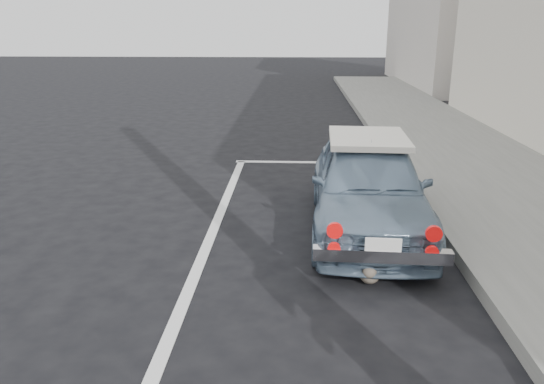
# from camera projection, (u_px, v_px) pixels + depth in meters

# --- Properties ---
(pline_front) EXTENTS (3.00, 0.12, 0.01)m
(pline_front) POSITION_uv_depth(u_px,v_px,m) (317.00, 162.00, 9.71)
(pline_front) COLOR silver
(pline_front) RESTS_ON ground
(pline_side) EXTENTS (0.12, 7.00, 0.01)m
(pline_side) POSITION_uv_depth(u_px,v_px,m) (212.00, 232.00, 6.43)
(pline_side) COLOR silver
(pline_side) RESTS_ON ground
(retro_coupe) EXTENTS (1.48, 3.40, 1.14)m
(retro_coupe) POSITION_uv_depth(u_px,v_px,m) (368.00, 185.00, 6.37)
(retro_coupe) COLOR #6E879F
(retro_coupe) RESTS_ON ground
(cat) EXTENTS (0.28, 0.49, 0.27)m
(cat) POSITION_uv_depth(u_px,v_px,m) (370.00, 271.00, 5.16)
(cat) COLOR #766B59
(cat) RESTS_ON ground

